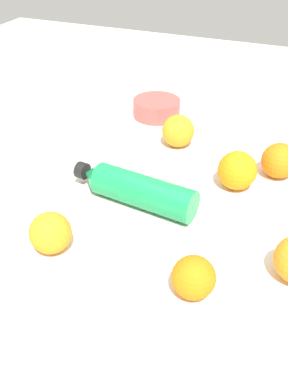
{
  "coord_description": "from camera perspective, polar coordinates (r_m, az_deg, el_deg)",
  "views": [
    {
      "loc": [
        0.67,
        0.25,
        0.52
      ],
      "look_at": [
        0.02,
        -0.02,
        0.03
      ],
      "focal_mm": 40.14,
      "sensor_mm": 36.0,
      "label": 1
    }
  ],
  "objects": [
    {
      "name": "orange_5",
      "position": [
        0.99,
        17.53,
        3.99
      ],
      "size": [
        0.08,
        0.08,
        0.08
      ],
      "primitive_type": "sphere",
      "color": "orange",
      "rests_on": "ground_plane"
    },
    {
      "name": "ground_plane",
      "position": [
        0.88,
        1.7,
        -1.22
      ],
      "size": [
        2.4,
        2.4,
        0.0
      ],
      "primitive_type": "plane",
      "color": "silver"
    },
    {
      "name": "orange_3",
      "position": [
        1.07,
        4.56,
        8.09
      ],
      "size": [
        0.08,
        0.08,
        0.08
      ],
      "primitive_type": "sphere",
      "color": "orange",
      "rests_on": "ground_plane"
    },
    {
      "name": "orange_0",
      "position": [
        0.68,
        6.6,
        -11.22
      ],
      "size": [
        0.07,
        0.07,
        0.07
      ],
      "primitive_type": "sphere",
      "color": "orange",
      "rests_on": "ground_plane"
    },
    {
      "name": "orange_1",
      "position": [
        0.92,
        12.28,
        2.81
      ],
      "size": [
        0.08,
        0.08,
        0.08
      ],
      "primitive_type": "sphere",
      "color": "orange",
      "rests_on": "ground_plane"
    },
    {
      "name": "water_bottle",
      "position": [
        0.86,
        -1.25,
        0.41
      ],
      "size": [
        0.1,
        0.27,
        0.07
      ],
      "rotation": [
        0.0,
        0.0,
        4.59
      ],
      "color": "#198C4C",
      "rests_on": "ground_plane"
    },
    {
      "name": "orange_4",
      "position": [
        0.76,
        -12.33,
        -5.31
      ],
      "size": [
        0.07,
        0.07,
        0.07
      ],
      "primitive_type": "sphere",
      "color": "orange",
      "rests_on": "ground_plane"
    },
    {
      "name": "ceramic_bowl",
      "position": [
        1.23,
        1.68,
        11.11
      ],
      "size": [
        0.13,
        0.13,
        0.05
      ],
      "primitive_type": "cylinder",
      "color": "#B24C47",
      "rests_on": "ground_plane"
    }
  ]
}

